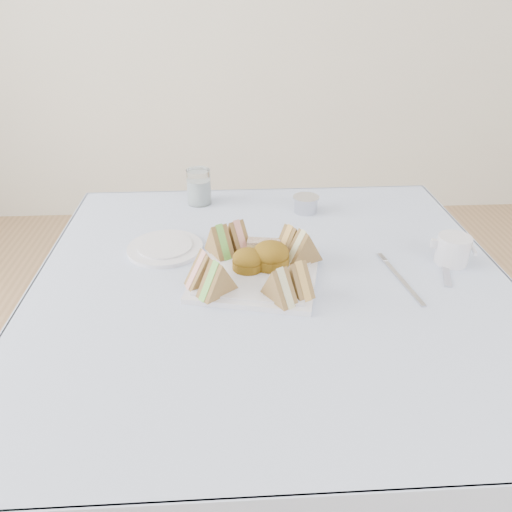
{
  "coord_description": "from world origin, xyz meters",
  "views": [
    {
      "loc": [
        -0.09,
        -0.9,
        1.32
      ],
      "look_at": [
        -0.03,
        0.01,
        0.8
      ],
      "focal_mm": 35.0,
      "sensor_mm": 36.0,
      "label": 1
    }
  ],
  "objects": [
    {
      "name": "sandwich_fl_b",
      "position": [
        -0.12,
        -0.06,
        0.79
      ],
      "size": [
        0.09,
        0.08,
        0.07
      ],
      "primitive_type": null,
      "rotation": [
        0.0,
        0.0,
        0.69
      ],
      "color": "brown",
      "rests_on": "serving_plate"
    },
    {
      "name": "scone_right",
      "position": [
        -0.0,
        0.03,
        0.78
      ],
      "size": [
        0.08,
        0.08,
        0.05
      ],
      "primitive_type": "cylinder",
      "rotation": [
        0.0,
        0.0,
        -0.03
      ],
      "color": "brown",
      "rests_on": "serving_plate"
    },
    {
      "name": "knife",
      "position": [
        0.39,
        0.04,
        0.75
      ],
      "size": [
        0.07,
        0.19,
        0.0
      ],
      "primitive_type": "cube",
      "rotation": [
        0.0,
        0.0,
        -0.3
      ],
      "color": "#B4B4BE",
      "rests_on": "tablecloth"
    },
    {
      "name": "sandwich_bl_b",
      "position": [
        -0.07,
        0.12,
        0.79
      ],
      "size": [
        0.07,
        0.09,
        0.07
      ],
      "primitive_type": null,
      "rotation": [
        0.0,
        0.0,
        2.1
      ],
      "color": "brown",
      "rests_on": "serving_plate"
    },
    {
      "name": "scone_left",
      "position": [
        -0.05,
        0.02,
        0.78
      ],
      "size": [
        0.09,
        0.09,
        0.05
      ],
      "primitive_type": "cylinder",
      "rotation": [
        0.0,
        0.0,
        -0.38
      ],
      "color": "brown",
      "rests_on": "serving_plate"
    },
    {
      "name": "water_glass",
      "position": [
        -0.17,
        0.42,
        0.8
      ],
      "size": [
        0.09,
        0.09,
        0.1
      ],
      "primitive_type": "cylinder",
      "rotation": [
        0.0,
        0.0,
        -0.36
      ],
      "color": "white",
      "rests_on": "tablecloth"
    },
    {
      "name": "sandwich_br_b",
      "position": [
        0.05,
        0.09,
        0.79
      ],
      "size": [
        0.08,
        0.08,
        0.07
      ],
      "primitive_type": null,
      "rotation": [
        0.0,
        0.0,
        -2.46
      ],
      "color": "brown",
      "rests_on": "serving_plate"
    },
    {
      "name": "fork",
      "position": [
        0.28,
        -0.03,
        0.75
      ],
      "size": [
        0.04,
        0.18,
        0.0
      ],
      "primitive_type": "cube",
      "rotation": [
        0.0,
        0.0,
        0.15
      ],
      "color": "#B4B4BE",
      "rests_on": "tablecloth"
    },
    {
      "name": "sandwich_fr_a",
      "position": [
        0.04,
        -0.07,
        0.79
      ],
      "size": [
        0.07,
        0.09,
        0.07
      ],
      "primitive_type": null,
      "rotation": [
        0.0,
        0.0,
        -1.09
      ],
      "color": "brown",
      "rests_on": "serving_plate"
    },
    {
      "name": "sandwich_fr_b",
      "position": [
        0.0,
        -0.09,
        0.79
      ],
      "size": [
        0.07,
        0.09,
        0.07
      ],
      "primitive_type": null,
      "rotation": [
        0.0,
        0.0,
        -1.0
      ],
      "color": "brown",
      "rests_on": "serving_plate"
    },
    {
      "name": "floor",
      "position": [
        0.0,
        0.0,
        0.0
      ],
      "size": [
        4.0,
        4.0,
        0.0
      ],
      "primitive_type": "plane",
      "color": "#9E7751",
      "rests_on": "ground"
    },
    {
      "name": "sandwich_bl_a",
      "position": [
        -0.11,
        0.1,
        0.8
      ],
      "size": [
        0.07,
        0.09,
        0.07
      ],
      "primitive_type": null,
      "rotation": [
        0.0,
        0.0,
        2.05
      ],
      "color": "brown",
      "rests_on": "serving_plate"
    },
    {
      "name": "serving_plate",
      "position": [
        -0.03,
        0.01,
        0.75
      ],
      "size": [
        0.31,
        0.31,
        0.01
      ],
      "primitive_type": "cube",
      "rotation": [
        0.0,
        0.0,
        -0.23
      ],
      "color": "silver",
      "rests_on": "tablecloth"
    },
    {
      "name": "sandwich_fl_a",
      "position": [
        -0.14,
        -0.03,
        0.8
      ],
      "size": [
        0.09,
        0.07,
        0.07
      ],
      "primitive_type": null,
      "rotation": [
        0.0,
        0.0,
        0.44
      ],
      "color": "brown",
      "rests_on": "serving_plate"
    },
    {
      "name": "tea_strainer",
      "position": [
        0.12,
        0.34,
        0.77
      ],
      "size": [
        0.07,
        0.07,
        0.04
      ],
      "primitive_type": "cylinder",
      "rotation": [
        0.0,
        0.0,
        0.01
      ],
      "color": "#B4B4BE",
      "rests_on": "tablecloth"
    },
    {
      "name": "table",
      "position": [
        0.0,
        0.0,
        0.37
      ],
      "size": [
        0.9,
        0.9,
        0.74
      ],
      "primitive_type": "cube",
      "color": "brown",
      "rests_on": "floor"
    },
    {
      "name": "creamer_jug",
      "position": [
        0.41,
        0.05,
        0.78
      ],
      "size": [
        0.09,
        0.09,
        0.06
      ],
      "primitive_type": "cylinder",
      "rotation": [
        0.0,
        0.0,
        -0.21
      ],
      "color": "silver",
      "rests_on": "tablecloth"
    },
    {
      "name": "pastry_slice",
      "position": [
        -0.01,
        0.09,
        0.78
      ],
      "size": [
        0.08,
        0.04,
        0.04
      ],
      "primitive_type": "cube",
      "rotation": [
        0.0,
        0.0,
        -0.16
      ],
      "color": "#D4B683",
      "rests_on": "serving_plate"
    },
    {
      "name": "side_plate",
      "position": [
        -0.24,
        0.14,
        0.75
      ],
      "size": [
        0.21,
        0.21,
        0.01
      ],
      "primitive_type": "cylinder",
      "rotation": [
        0.0,
        0.0,
        -0.19
      ],
      "color": "silver",
      "rests_on": "tablecloth"
    },
    {
      "name": "tablecloth",
      "position": [
        0.0,
        0.0,
        0.74
      ],
      "size": [
        1.02,
        1.02,
        0.01
      ],
      "primitive_type": "cube",
      "color": "#9AAADB",
      "rests_on": "table"
    },
    {
      "name": "sandwich_br_a",
      "position": [
        0.07,
        0.05,
        0.8
      ],
      "size": [
        0.09,
        0.07,
        0.08
      ],
      "primitive_type": null,
      "rotation": [
        0.0,
        0.0,
        -2.7
      ],
      "color": "brown",
      "rests_on": "serving_plate"
    }
  ]
}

